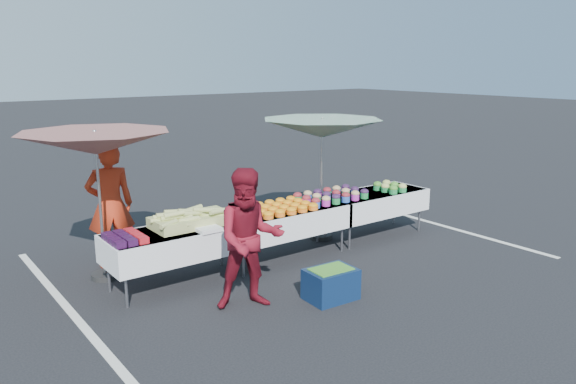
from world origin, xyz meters
TOP-DOWN VIEW (x-y plane):
  - ground at (0.00, 0.00)m, footprint 80.00×80.00m
  - stripe_left at (-3.20, 0.00)m, footprint 0.10×5.00m
  - stripe_right at (3.20, 0.00)m, footprint 0.10×5.00m
  - table_left at (-1.80, 0.00)m, footprint 1.86×0.81m
  - table_center at (0.00, 0.00)m, footprint 1.86×0.81m
  - table_right at (1.80, 0.00)m, footprint 1.86×0.81m
  - berry_punnets at (-2.51, -0.06)m, footprint 0.40×0.54m
  - corn_pile at (-1.56, 0.04)m, footprint 1.16×0.57m
  - plastic_bags at (-1.50, -0.30)m, footprint 0.30×0.25m
  - carrot_bowls at (-0.15, -0.01)m, footprint 0.95×0.69m
  - potato_cups at (0.85, 0.00)m, footprint 1.14×0.58m
  - bean_baskets at (2.06, -0.10)m, footprint 0.36×0.50m
  - vendor at (-2.23, 1.21)m, footprint 0.72×0.54m
  - customer at (-1.41, -1.14)m, footprint 1.00×0.91m
  - umbrella_left at (-2.50, 0.80)m, footprint 2.01×2.01m
  - umbrella_right at (0.98, 0.40)m, footprint 2.31×2.31m
  - storage_bin at (-0.51, -1.56)m, footprint 0.63×0.47m

SIDE VIEW (x-z plane):
  - ground at x=0.00m, z-range 0.00..0.00m
  - stripe_left at x=-3.20m, z-range 0.00..0.00m
  - stripe_right at x=3.20m, z-range 0.00..0.00m
  - storage_bin at x=-0.51m, z-range 0.01..0.40m
  - table_left at x=-1.80m, z-range 0.21..0.96m
  - table_center at x=0.00m, z-range 0.21..0.96m
  - table_right at x=1.80m, z-range 0.21..0.96m
  - plastic_bags at x=-1.50m, z-range 0.75..0.80m
  - berry_punnets at x=-2.51m, z-range 0.75..0.83m
  - carrot_bowls at x=-0.15m, z-range 0.75..0.85m
  - bean_baskets at x=2.06m, z-range 0.75..0.90m
  - potato_cups at x=0.85m, z-range 0.75..0.91m
  - corn_pile at x=-1.56m, z-range 0.71..0.97m
  - customer at x=-1.41m, z-range 0.00..1.68m
  - vendor at x=-2.23m, z-range 0.00..1.79m
  - umbrella_right at x=0.98m, z-range 0.81..2.82m
  - umbrella_left at x=-2.50m, z-range 0.82..2.84m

